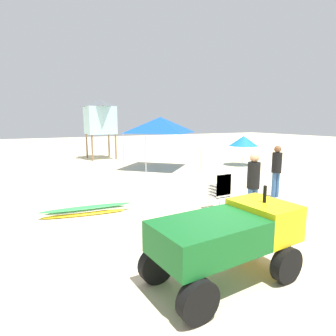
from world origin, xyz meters
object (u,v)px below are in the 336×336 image
lifeguard_tower (100,117)px  beach_umbrella_left (244,141)px  stacked_plastic_chairs (221,188)px  surfboard_pile (86,210)px  lifeguard_near_left (277,168)px  lifeguard_near_center (253,182)px  utility_cart (229,235)px  popup_canopy (160,125)px

lifeguard_tower → beach_umbrella_left: lifeguard_tower is taller
stacked_plastic_chairs → surfboard_pile: bearing=156.4°
lifeguard_tower → stacked_plastic_chairs: bearing=-90.1°
stacked_plastic_chairs → surfboard_pile: stacked_plastic_chairs is taller
surfboard_pile → lifeguard_near_left: 6.28m
surfboard_pile → lifeguard_tower: lifeguard_tower is taller
lifeguard_tower → beach_umbrella_left: size_ratio=2.31×
lifeguard_near_center → beach_umbrella_left: bearing=48.8°
beach_umbrella_left → lifeguard_near_center: bearing=-131.2°
lifeguard_near_center → beach_umbrella_left: (6.25, 7.14, 0.38)m
surfboard_pile → lifeguard_tower: bearing=72.8°
utility_cart → lifeguard_tower: (2.17, 15.77, 2.03)m
lifeguard_near_left → beach_umbrella_left: lifeguard_near_left is taller
lifeguard_near_center → popup_canopy: (1.55, 8.43, 1.32)m
stacked_plastic_chairs → lifeguard_tower: lifeguard_tower is taller
beach_umbrella_left → lifeguard_tower: bearing=134.1°
lifeguard_tower → lifeguard_near_center: bearing=-89.0°
stacked_plastic_chairs → lifeguard_near_left: (2.60, 0.33, 0.33)m
surfboard_pile → popup_canopy: popup_canopy is taller
surfboard_pile → beach_umbrella_left: size_ratio=1.49×
stacked_plastic_chairs → lifeguard_tower: 13.03m
surfboard_pile → lifeguard_near_center: size_ratio=1.43×
surfboard_pile → popup_canopy: bearing=48.2°
surfboard_pile → popup_canopy: 8.26m
surfboard_pile → lifeguard_near_center: (3.76, -2.50, 0.91)m
lifeguard_near_left → popup_canopy: (-0.79, 7.13, 1.32)m
lifeguard_near_center → stacked_plastic_chairs: bearing=104.9°
stacked_plastic_chairs → lifeguard_near_center: (0.26, -0.98, 0.33)m
popup_canopy → lifeguard_near_left: bearing=-83.7°
lifeguard_tower → beach_umbrella_left: (6.50, -6.70, -1.40)m
lifeguard_near_left → lifeguard_tower: lifeguard_tower is taller
surfboard_pile → stacked_plastic_chairs: bearing=-23.6°
stacked_plastic_chairs → lifeguard_near_center: size_ratio=0.67×
utility_cart → lifeguard_near_left: 5.76m
popup_canopy → stacked_plastic_chairs: bearing=-103.7°
stacked_plastic_chairs → popup_canopy: (1.81, 7.46, 1.65)m
surfboard_pile → lifeguard_near_left: lifeguard_near_left is taller
utility_cart → surfboard_pile: size_ratio=1.03×
stacked_plastic_chairs → beach_umbrella_left: size_ratio=0.70×
utility_cart → lifeguard_near_center: 3.10m
lifeguard_tower → lifeguard_near_left: bearing=-78.3°
stacked_plastic_chairs → lifeguard_near_left: bearing=7.2°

